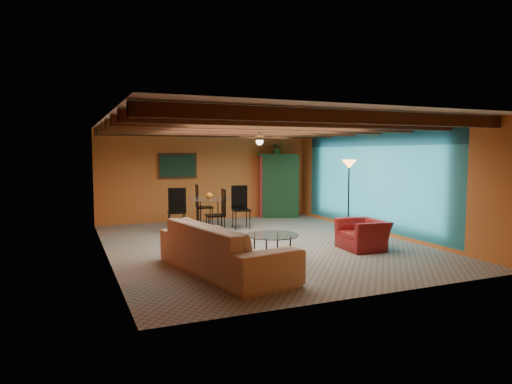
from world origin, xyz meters
name	(u,v)px	position (x,y,z in m)	size (l,w,h in m)	color
room	(258,138)	(0.00, 0.11, 2.36)	(6.52, 8.01, 2.71)	gray
sofa	(225,248)	(-1.50, -1.97, 0.42)	(2.91, 1.14, 0.85)	tan
armchair	(363,235)	(1.78, -1.37, 0.31)	(0.97, 0.85, 0.63)	maroon
coffee_table	(272,247)	(-0.40, -1.53, 0.25)	(1.00, 1.00, 0.51)	silver
dining_table	(209,208)	(-0.49, 2.19, 0.58)	(2.23, 2.23, 1.16)	silver
armoire	(277,187)	(2.20, 3.70, 0.97)	(1.10, 0.54, 1.93)	maroon
floor_lamp	(349,196)	(2.65, 0.43, 0.93)	(0.38, 0.38, 1.87)	black
ceiling_fan	(260,138)	(0.00, 0.00, 2.36)	(1.50, 1.50, 0.44)	#472614
painting	(178,166)	(-0.90, 3.96, 1.65)	(1.05, 0.03, 0.65)	black
potted_plant	(277,148)	(2.20, 3.70, 2.17)	(0.42, 0.36, 0.46)	#26661E
vase	(209,182)	(-0.49, 2.19, 1.26)	(0.19, 0.19, 0.20)	orange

